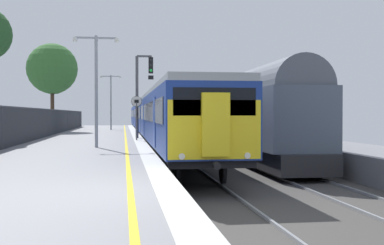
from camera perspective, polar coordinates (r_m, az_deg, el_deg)
ground at (r=9.81m, az=10.78°, el=-11.19°), size 17.40×110.00×1.21m
commuter_train_at_platform at (r=43.50m, az=-4.74°, el=0.72°), size 2.83×60.53×3.81m
freight_train_adjacent_track at (r=31.90m, az=3.76°, el=1.12°), size 2.60×30.32×4.64m
signal_gantry at (r=29.75m, az=-6.03°, el=4.28°), size 1.10×0.24×5.09m
speed_limit_sign at (r=27.07m, az=-6.60°, el=1.25°), size 0.59×0.08×2.48m
platform_lamp_mid at (r=21.62m, az=-11.30°, el=4.91°), size 2.00×0.20×4.92m
platform_lamp_far at (r=46.49m, az=-9.60°, el=2.98°), size 2.00×0.20×5.19m
background_tree_centre at (r=43.25m, az=-16.23°, el=5.90°), size 4.32×4.33×7.54m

